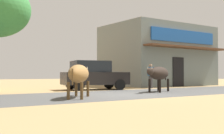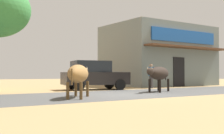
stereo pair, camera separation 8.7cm
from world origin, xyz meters
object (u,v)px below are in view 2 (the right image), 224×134
at_px(parked_hatchback_car, 94,75).
at_px(cow_near_brown, 79,74).
at_px(pedestrian_by_shop, 151,74).
at_px(cow_far_dark, 159,73).

height_order(parked_hatchback_car, cow_near_brown, parked_hatchback_car).
bearing_deg(parked_hatchback_car, pedestrian_by_shop, -6.05).
bearing_deg(parked_hatchback_car, cow_far_dark, -65.52).
bearing_deg(pedestrian_by_shop, cow_far_dark, -126.05).
xyz_separation_m(cow_near_brown, pedestrian_by_shop, (7.35, 4.19, 0.00)).
xyz_separation_m(parked_hatchback_car, cow_far_dark, (1.64, -3.61, 0.08)).
height_order(cow_far_dark, pedestrian_by_shop, pedestrian_by_shop).
relative_size(cow_far_dark, pedestrian_by_shop, 1.63).
bearing_deg(parked_hatchback_car, cow_near_brown, -126.30).
distance_m(cow_near_brown, cow_far_dark, 5.13).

